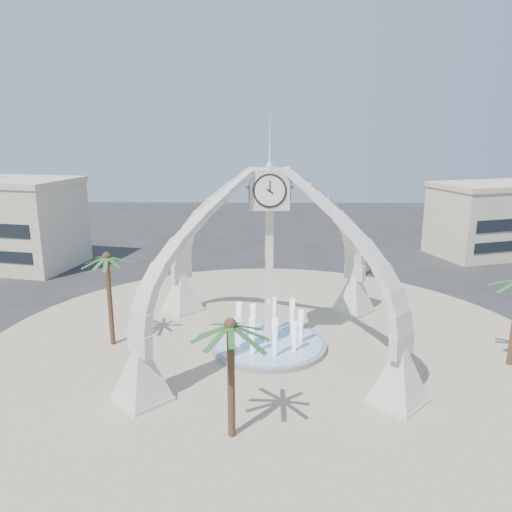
{
  "coord_description": "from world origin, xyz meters",
  "views": [
    {
      "loc": [
        -0.39,
        -31.91,
        14.77
      ],
      "look_at": [
        -0.9,
        2.0,
        6.07
      ],
      "focal_mm": 35.0,
      "sensor_mm": 36.0,
      "label": 1
    }
  ],
  "objects_px": {
    "fountain": "(269,344)",
    "palm_north": "(353,230)",
    "clock_tower": "(269,257)",
    "palm_west": "(107,258)",
    "palm_south": "(230,327)"
  },
  "relations": [
    {
      "from": "clock_tower",
      "to": "palm_north",
      "type": "height_order",
      "value": "clock_tower"
    },
    {
      "from": "clock_tower",
      "to": "palm_west",
      "type": "height_order",
      "value": "clock_tower"
    },
    {
      "from": "clock_tower",
      "to": "palm_west",
      "type": "distance_m",
      "value": 10.95
    },
    {
      "from": "fountain",
      "to": "palm_south",
      "type": "distance_m",
      "value": 11.81
    },
    {
      "from": "palm_west",
      "to": "palm_north",
      "type": "relative_size",
      "value": 1.21
    },
    {
      "from": "fountain",
      "to": "palm_north",
      "type": "distance_m",
      "value": 18.65
    },
    {
      "from": "palm_north",
      "to": "palm_south",
      "type": "distance_m",
      "value": 28.16
    },
    {
      "from": "palm_north",
      "to": "palm_south",
      "type": "height_order",
      "value": "palm_south"
    },
    {
      "from": "palm_north",
      "to": "palm_south",
      "type": "bearing_deg",
      "value": -111.37
    },
    {
      "from": "palm_north",
      "to": "clock_tower",
      "type": "bearing_deg",
      "value": -117.61
    },
    {
      "from": "clock_tower",
      "to": "fountain",
      "type": "relative_size",
      "value": 2.24
    },
    {
      "from": "palm_west",
      "to": "palm_south",
      "type": "distance_m",
      "value": 13.98
    },
    {
      "from": "fountain",
      "to": "palm_west",
      "type": "height_order",
      "value": "palm_west"
    },
    {
      "from": "clock_tower",
      "to": "palm_north",
      "type": "xyz_separation_m",
      "value": [
        8.34,
        15.95,
        -1.32
      ]
    },
    {
      "from": "clock_tower",
      "to": "fountain",
      "type": "distance_m",
      "value": 6.2
    }
  ]
}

